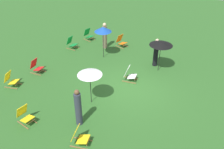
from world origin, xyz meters
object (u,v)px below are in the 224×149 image
deckchair_1 (72,43)px  deckchair_6 (36,67)px  deckchair_0 (121,41)px  umbrella_1 (90,72)px  umbrella_0 (161,43)px  person_2 (105,36)px  umbrella_2 (103,29)px  person_1 (156,53)px  deckchair_2 (11,80)px  deckchair_5 (25,115)px  person_0 (78,108)px  deckchair_9 (88,35)px  deckchair_8 (129,74)px  deckchair_3 (79,137)px

deckchair_1 → deckchair_6: same height
deckchair_0 → umbrella_1: bearing=-149.9°
deckchair_1 → umbrella_0: umbrella_0 is taller
deckchair_1 → person_2: size_ratio=0.47×
deckchair_0 → person_2: person_2 is taller
umbrella_0 → deckchair_6: bearing=118.8°
umbrella_2 → person_1: size_ratio=1.19×
deckchair_2 → umbrella_2: bearing=-42.6°
umbrella_1 → person_1: bearing=-18.3°
deckchair_5 → person_0: bearing=-54.5°
deckchair_2 → deckchair_9: same height
deckchair_0 → umbrella_2: bearing=-171.0°
umbrella_0 → person_1: 1.09m
deckchair_5 → deckchair_6: size_ratio=1.00×
deckchair_8 → person_1: 2.34m
umbrella_2 → person_2: umbrella_2 is taller
umbrella_0 → umbrella_2: (-0.02, 3.58, 0.16)m
deckchair_1 → deckchair_6: size_ratio=1.00×
deckchair_8 → deckchair_9: (3.61, 4.80, 0.00)m
deckchair_2 → deckchair_5: 3.12m
person_2 → deckchair_1: bearing=89.4°
deckchair_0 → deckchair_9: 2.61m
deckchair_6 → umbrella_0: 7.06m
deckchair_5 → deckchair_6: same height
deckchair_5 → person_0: (0.97, -2.08, 0.46)m
umbrella_1 → umbrella_2: umbrella_2 is taller
deckchair_0 → umbrella_2: size_ratio=0.43×
deckchair_0 → deckchair_8: size_ratio=1.04×
deckchair_0 → umbrella_0: (-1.94, -3.27, 1.35)m
deckchair_1 → umbrella_1: size_ratio=0.47×
deckchair_9 → person_2: bearing=-96.0°
deckchair_1 → person_1: size_ratio=0.49×
deckchair_3 → umbrella_2: size_ratio=0.42×
deckchair_8 → umbrella_0: bearing=-41.0°
deckchair_8 → person_0: (-3.99, 0.54, 0.46)m
deckchair_9 → umbrella_0: bearing=-93.0°
deckchair_3 → deckchair_6: bearing=43.5°
person_0 → umbrella_0: bearing=166.5°
deckchair_3 → deckchair_9: size_ratio=0.99×
deckchair_3 → person_2: (7.87, 3.17, 0.47)m
deckchair_1 → deckchair_8: (-1.85, -5.05, 0.00)m
umbrella_1 → deckchair_0: bearing=12.3°
umbrella_0 → umbrella_1: (-4.25, 1.92, -0.06)m
deckchair_9 → person_1: (-1.42, -5.52, 0.44)m
deckchair_8 → deckchair_9: same height
deckchair_3 → person_0: 1.21m
deckchair_2 → deckchair_8: (3.27, -5.24, 0.00)m
deckchair_3 → deckchair_9: (8.53, 4.88, 0.00)m
umbrella_2 → deckchair_9: bearing=50.1°
deckchair_0 → deckchair_2: (-6.92, 3.04, 0.00)m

